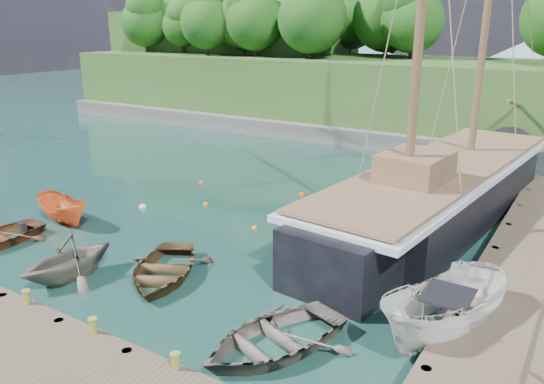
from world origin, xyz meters
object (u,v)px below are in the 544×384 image
Objects in this scene: rowboat_2 at (163,278)px; motorboat_orange at (65,222)px; schooner at (440,196)px; rowboat_3 at (273,349)px; cabin_boat_white at (443,339)px; rowboat_1 at (70,278)px.

motorboat_orange reaches higher than rowboat_2.
rowboat_3 is at bearing -88.23° from schooner.
cabin_boat_white is at bearing -18.92° from rowboat_2.
rowboat_2 is at bearing -114.12° from schooner.
motorboat_orange is (-4.98, 3.55, 0.00)m from rowboat_1.
motorboat_orange is (-13.44, 3.31, 0.00)m from rowboat_3.
motorboat_orange is at bearing -173.87° from rowboat_3.
motorboat_orange is at bearing 139.92° from rowboat_2.
motorboat_orange is at bearing -161.14° from cabin_boat_white.
rowboat_2 is 0.16× the size of schooner.
rowboat_2 is 7.95m from motorboat_orange.
schooner is at bearing 106.00° from rowboat_3.
cabin_boat_white is at bearing -79.24° from motorboat_orange.
rowboat_1 is 0.95× the size of motorboat_orange.
schooner is at bearing 60.24° from rowboat_1.
rowboat_3 is (8.47, 0.23, 0.00)m from rowboat_1.
schooner is (-2.99, 10.01, 1.10)m from cabin_boat_white.
cabin_boat_white is (17.34, -0.26, 0.00)m from motorboat_orange.
cabin_boat_white is (12.36, 3.29, 0.00)m from rowboat_1.
schooner is at bearing -44.17° from motorboat_orange.
rowboat_1 reaches higher than rowboat_3.
rowboat_1 is at bearing -119.42° from schooner.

